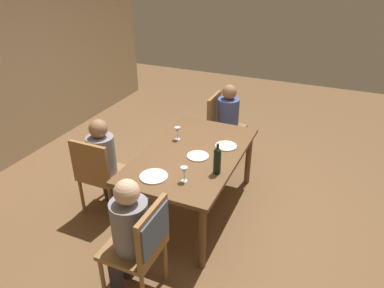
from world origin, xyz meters
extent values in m
plane|color=brown|center=(0.00, 0.00, 0.00)|extent=(10.00, 10.00, 0.00)
cube|color=brown|center=(0.00, 0.00, 0.71)|extent=(1.65, 0.99, 0.04)
cylinder|color=brown|center=(-0.75, -0.43, 0.34)|extent=(0.07, 0.07, 0.69)
cylinder|color=brown|center=(0.75, -0.43, 0.34)|extent=(0.07, 0.07, 0.69)
cylinder|color=brown|center=(-0.75, 0.43, 0.34)|extent=(0.07, 0.07, 0.69)
cylinder|color=brown|center=(0.75, 0.43, 0.34)|extent=(0.07, 0.07, 0.69)
cylinder|color=olive|center=(1.39, -0.19, 0.22)|extent=(0.04, 0.04, 0.44)
cylinder|color=olive|center=(1.01, -0.19, 0.22)|extent=(0.04, 0.04, 0.44)
cylinder|color=olive|center=(1.39, 0.19, 0.22)|extent=(0.04, 0.04, 0.44)
cylinder|color=olive|center=(1.01, 0.19, 0.22)|extent=(0.04, 0.04, 0.44)
cube|color=olive|center=(1.20, 0.00, 0.46)|extent=(0.44, 0.44, 0.04)
cube|color=olive|center=(1.20, 0.20, 0.70)|extent=(0.44, 0.04, 0.44)
cylinder|color=olive|center=(-1.39, 0.19, 0.22)|extent=(0.04, 0.04, 0.44)
cylinder|color=olive|center=(-1.01, 0.19, 0.22)|extent=(0.04, 0.04, 0.44)
cylinder|color=olive|center=(-1.01, -0.19, 0.22)|extent=(0.04, 0.04, 0.44)
cube|color=olive|center=(-1.20, 0.00, 0.46)|extent=(0.44, 0.44, 0.04)
cube|color=olive|center=(-1.20, -0.20, 0.70)|extent=(0.44, 0.04, 0.44)
cube|color=#4C5B75|center=(-1.20, -0.20, 0.72)|extent=(0.40, 0.07, 0.31)
cylinder|color=olive|center=(-0.18, 1.07, 0.22)|extent=(0.04, 0.04, 0.44)
cylinder|color=olive|center=(-0.18, 0.69, 0.22)|extent=(0.04, 0.04, 0.44)
cylinder|color=olive|center=(-0.56, 1.07, 0.22)|extent=(0.04, 0.04, 0.44)
cylinder|color=olive|center=(-0.56, 0.69, 0.22)|extent=(0.04, 0.04, 0.44)
cube|color=olive|center=(-0.37, 0.88, 0.46)|extent=(0.44, 0.44, 0.04)
cube|color=olive|center=(-0.57, 0.88, 0.70)|extent=(0.04, 0.44, 0.44)
cylinder|color=#33333D|center=(1.29, -0.13, 0.23)|extent=(0.10, 0.10, 0.46)
cylinder|color=#33333D|center=(1.12, -0.13, 0.23)|extent=(0.10, 0.10, 0.46)
cylinder|color=#475699|center=(1.20, 0.00, 0.68)|extent=(0.29, 0.29, 0.44)
sphere|color=#996B4C|center=(1.20, 0.00, 0.99)|extent=(0.19, 0.19, 0.19)
cylinder|color=#33333D|center=(-1.29, 0.14, 0.23)|extent=(0.11, 0.11, 0.46)
cylinder|color=#33333D|center=(-1.12, 0.14, 0.23)|extent=(0.11, 0.11, 0.46)
cylinder|color=gray|center=(-1.20, 0.00, 0.69)|extent=(0.30, 0.30, 0.46)
sphere|color=beige|center=(-1.20, 0.00, 1.01)|extent=(0.20, 0.20, 0.20)
cylinder|color=#33333D|center=(-0.24, 0.96, 0.23)|extent=(0.11, 0.11, 0.46)
cylinder|color=#33333D|center=(-0.24, 0.79, 0.23)|extent=(0.11, 0.11, 0.46)
cylinder|color=gray|center=(-0.37, 0.88, 0.68)|extent=(0.29, 0.29, 0.44)
sphere|color=#996B4C|center=(-0.37, 0.88, 1.00)|extent=(0.19, 0.19, 0.19)
cylinder|color=black|center=(-0.27, -0.37, 0.83)|extent=(0.07, 0.07, 0.22)
sphere|color=black|center=(-0.27, -0.37, 0.95)|extent=(0.07, 0.07, 0.07)
cylinder|color=black|center=(-0.27, -0.37, 1.00)|extent=(0.03, 0.03, 0.07)
cylinder|color=silver|center=(-0.52, -0.15, 0.73)|extent=(0.06, 0.06, 0.00)
cylinder|color=silver|center=(-0.52, -0.15, 0.76)|extent=(0.01, 0.01, 0.07)
cone|color=silver|center=(-0.52, -0.15, 0.84)|extent=(0.07, 0.07, 0.07)
cylinder|color=silver|center=(0.21, 0.27, 0.73)|extent=(0.06, 0.06, 0.00)
cylinder|color=silver|center=(0.21, 0.27, 0.76)|extent=(0.01, 0.01, 0.07)
cone|color=silver|center=(0.21, 0.27, 0.84)|extent=(0.07, 0.07, 0.07)
cylinder|color=white|center=(-0.06, -0.09, 0.73)|extent=(0.23, 0.23, 0.01)
cylinder|color=white|center=(-0.57, 0.14, 0.73)|extent=(0.27, 0.27, 0.01)
cylinder|color=white|center=(0.26, -0.29, 0.73)|extent=(0.23, 0.23, 0.01)
camera|label=1|loc=(-2.98, -1.29, 2.56)|focal=33.31mm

